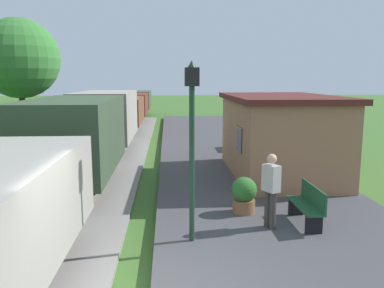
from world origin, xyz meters
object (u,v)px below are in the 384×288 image
object	(u,v)px
freight_train	(114,117)
person_waiting	(271,188)
bench_down_platform	(235,139)
potted_planter	(244,194)
tree_field_left	(19,59)
lamp_post_near	(192,119)
bench_near_hut	(308,204)
station_hut	(279,135)

from	to	relation	value
freight_train	person_waiting	size ratio (longest dim) A/B	22.92
bench_down_platform	potted_planter	xyz separation A→B (m)	(-1.33, -8.93, 0.00)
tree_field_left	lamp_post_near	bearing A→B (deg)	-57.03
bench_down_platform	person_waiting	distance (m)	10.04
bench_near_hut	tree_field_left	world-z (taller)	tree_field_left
person_waiting	tree_field_left	world-z (taller)	tree_field_left
bench_near_hut	lamp_post_near	distance (m)	3.53
person_waiting	potted_planter	xyz separation A→B (m)	(-0.39, 1.06, -0.46)
freight_train	bench_near_hut	distance (m)	14.45
lamp_post_near	potted_planter	bearing A→B (deg)	49.27
freight_train	lamp_post_near	distance (m)	14.31
bench_down_platform	lamp_post_near	bearing A→B (deg)	-104.55
freight_train	lamp_post_near	size ratio (longest dim) A/B	10.59
bench_near_hut	potted_planter	size ratio (longest dim) A/B	1.64
bench_near_hut	potted_planter	xyz separation A→B (m)	(-1.33, 0.86, 0.00)
freight_train	person_waiting	xyz separation A→B (m)	(5.19, -13.26, -0.32)
potted_planter	lamp_post_near	xyz separation A→B (m)	(-1.42, -1.64, 2.08)
freight_train	lamp_post_near	xyz separation A→B (m)	(3.39, -13.85, 1.30)
bench_near_hut	freight_train	bearing A→B (deg)	115.15
bench_down_platform	potted_planter	distance (m)	9.03
bench_near_hut	bench_down_platform	distance (m)	9.79
bench_near_hut	tree_field_left	distance (m)	15.03
freight_train	tree_field_left	size ratio (longest dim) A/B	6.16
potted_planter	lamp_post_near	bearing A→B (deg)	-130.73
bench_near_hut	tree_field_left	xyz separation A→B (m)	(-10.07, 10.50, 3.78)
freight_train	potted_planter	bearing A→B (deg)	-68.51
lamp_post_near	station_hut	bearing A→B (deg)	58.66
bench_down_platform	lamp_post_near	size ratio (longest dim) A/B	0.41
potted_planter	tree_field_left	world-z (taller)	tree_field_left
freight_train	station_hut	world-z (taller)	station_hut
station_hut	tree_field_left	xyz separation A→B (m)	(-10.73, 5.68, 2.85)
station_hut	bench_down_platform	xyz separation A→B (m)	(-0.67, 4.97, -0.93)
potted_planter	person_waiting	bearing A→B (deg)	-69.82
bench_near_hut	person_waiting	size ratio (longest dim) A/B	0.88
freight_train	potted_planter	world-z (taller)	freight_train
freight_train	person_waiting	bearing A→B (deg)	-68.61
station_hut	potted_planter	xyz separation A→B (m)	(-2.00, -3.96, -0.93)
person_waiting	potted_planter	distance (m)	1.22
potted_planter	tree_field_left	xyz separation A→B (m)	(-8.74, 9.64, 3.78)
freight_train	bench_down_platform	world-z (taller)	freight_train
station_hut	potted_planter	size ratio (longest dim) A/B	6.33
station_hut	lamp_post_near	size ratio (longest dim) A/B	1.57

